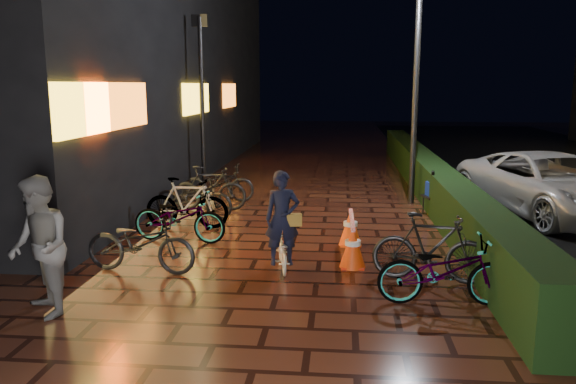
# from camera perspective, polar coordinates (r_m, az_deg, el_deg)

# --- Properties ---
(ground) EXTENTS (80.00, 80.00, 0.00)m
(ground) POSITION_cam_1_polar(r_m,az_deg,el_deg) (8.29, -1.18, -10.42)
(ground) COLOR #381911
(ground) RESTS_ON ground
(hedge) EXTENTS (0.70, 20.00, 1.00)m
(hedge) POSITION_cam_1_polar(r_m,az_deg,el_deg) (16.05, 13.99, 1.54)
(hedge) COLOR black
(hedge) RESTS_ON ground
(bystander_person) EXTENTS (1.13, 1.15, 1.87)m
(bystander_person) POSITION_cam_1_polar(r_m,az_deg,el_deg) (7.98, -23.95, -5.15)
(bystander_person) COLOR slate
(bystander_person) RESTS_ON ground
(van) EXTENTS (3.75, 5.68, 1.45)m
(van) POSITION_cam_1_polar(r_m,az_deg,el_deg) (14.31, 25.12, 0.66)
(van) COLOR #B9B9BE
(van) RESTS_ON ground
(storefront_block) EXTENTS (12.09, 22.00, 9.00)m
(storefront_block) POSITION_cam_1_polar(r_m,az_deg,el_deg) (21.86, -23.69, 13.87)
(storefront_block) COLOR black
(storefront_block) RESTS_ON ground
(lamp_post_hedge) EXTENTS (0.52, 0.24, 5.49)m
(lamp_post_hedge) POSITION_cam_1_polar(r_m,az_deg,el_deg) (14.65, 12.86, 10.64)
(lamp_post_hedge) COLOR black
(lamp_post_hedge) RESTS_ON ground
(lamp_post_sf) EXTENTS (0.47, 0.15, 4.90)m
(lamp_post_sf) POSITION_cam_1_polar(r_m,az_deg,el_deg) (16.13, -8.75, 9.61)
(lamp_post_sf) COLOR black
(lamp_post_sf) RESTS_ON ground
(cyclist) EXTENTS (0.65, 1.21, 1.65)m
(cyclist) POSITION_cam_1_polar(r_m,az_deg,el_deg) (9.20, -0.59, -4.22)
(cyclist) COLOR silver
(cyclist) RESTS_ON ground
(traffic_barrier) EXTENTS (0.46, 1.74, 0.70)m
(traffic_barrier) POSITION_cam_1_polar(r_m,az_deg,el_deg) (10.08, 6.47, -4.52)
(traffic_barrier) COLOR #E13C0B
(traffic_barrier) RESTS_ON ground
(cart_assembly) EXTENTS (0.69, 0.74, 1.10)m
(cart_assembly) POSITION_cam_1_polar(r_m,az_deg,el_deg) (13.54, 14.84, 0.09)
(cart_assembly) COLOR black
(cart_assembly) RESTS_ON ground
(parked_bikes_storefront) EXTENTS (2.16, 6.46, 1.08)m
(parked_bikes_storefront) POSITION_cam_1_polar(r_m,az_deg,el_deg) (12.27, -9.80, -1.08)
(parked_bikes_storefront) COLOR black
(parked_bikes_storefront) RESTS_ON ground
(parked_bikes_hedge) EXTENTS (1.93, 1.68, 1.08)m
(parked_bikes_hedge) POSITION_cam_1_polar(r_m,az_deg,el_deg) (8.48, 15.04, -6.63)
(parked_bikes_hedge) COLOR black
(parked_bikes_hedge) RESTS_ON ground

